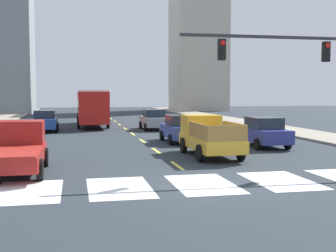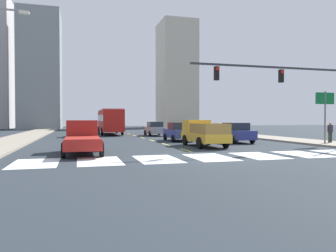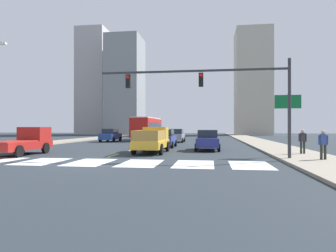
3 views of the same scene
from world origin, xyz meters
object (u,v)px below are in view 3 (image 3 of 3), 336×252
sedan_mid (165,138)px  sedan_far (110,135)px  pickup_stakebed (153,140)px  sedan_near_right (208,140)px  sedan_near_left (176,136)px  direction_sign_green (288,111)px  pickup_dark (25,142)px  city_bus (147,127)px  pedestrian_walking (323,142)px  traffic_signal_gantry (223,88)px  pedestrian_waiting (303,139)px

sedan_mid → sedan_far: 13.13m
pickup_stakebed → sedan_near_right: bearing=30.8°
sedan_near_right → sedan_far: (-12.99, 12.96, 0.00)m
sedan_near_left → direction_sign_green: 20.00m
pickup_dark → direction_sign_green: bearing=5.2°
city_bus → pedestrian_walking: city_bus is taller
city_bus → traffic_signal_gantry: 27.05m
sedan_mid → sedan_near_right: size_ratio=1.00×
pedestrian_waiting → sedan_far: bearing=42.1°
traffic_signal_gantry → city_bus: bearing=111.9°
sedan_mid → traffic_signal_gantry: traffic_signal_gantry is taller
city_bus → sedan_near_left: (4.94, -5.04, -1.09)m
sedan_far → direction_sign_green: direction_sign_green is taller
sedan_far → sedan_near_right: bearing=-47.5°
pedestrian_waiting → city_bus: bearing=28.3°
pickup_dark → city_bus: 23.99m
pedestrian_walking → pedestrian_waiting: bearing=-36.2°
sedan_near_left → sedan_near_right: 13.61m
pickup_stakebed → sedan_mid: 5.98m
sedan_far → direction_sign_green: (18.36, -17.45, 2.17)m
city_bus → sedan_far: city_bus is taller
pedestrian_walking → sedan_mid: bearing=8.1°
city_bus → sedan_near_left: city_bus is taller
pickup_dark → pedestrian_waiting: (19.38, 1.80, 0.20)m
traffic_signal_gantry → sedan_near_left: bearing=104.4°
sedan_mid → direction_sign_green: (9.53, -7.74, 2.17)m
pedestrian_waiting → pickup_dark: bearing=88.2°
sedan_mid → pedestrian_waiting: size_ratio=2.68×
pickup_stakebed → pedestrian_waiting: (10.62, -1.12, 0.18)m
sedan_near_left → pedestrian_walking: size_ratio=2.68×
pickup_dark → sedan_mid: 12.48m
pedestrian_walking → sedan_far: bearing=7.0°
sedan_near_right → sedan_far: bearing=135.3°
sedan_near_right → pedestrian_waiting: bearing=-30.6°
traffic_signal_gantry → direction_sign_green: bearing=29.7°
sedan_mid → direction_sign_green: size_ratio=1.05×
pickup_stakebed → sedan_mid: pickup_stakebed is taller
city_bus → direction_sign_green: size_ratio=2.57×
direction_sign_green → pedestrian_waiting: direction_sign_green is taller
pedestrian_walking → sedan_near_left: bearing=-9.1°
sedan_near_left → traffic_signal_gantry: traffic_signal_gantry is taller
sedan_near_left → pedestrian_walking: bearing=-60.4°
traffic_signal_gantry → pickup_dark: bearing=174.5°
sedan_near_left → direction_sign_green: direction_sign_green is taller
pickup_stakebed → sedan_far: (-8.84, 15.69, -0.08)m
direction_sign_green → pedestrian_waiting: size_ratio=2.56×
city_bus → pedestrian_walking: size_ratio=6.59×
pedestrian_walking → sedan_near_right: bearing=4.1°
traffic_signal_gantry → pedestrian_waiting: bearing=29.8°
sedan_far → traffic_signal_gantry: size_ratio=0.38×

